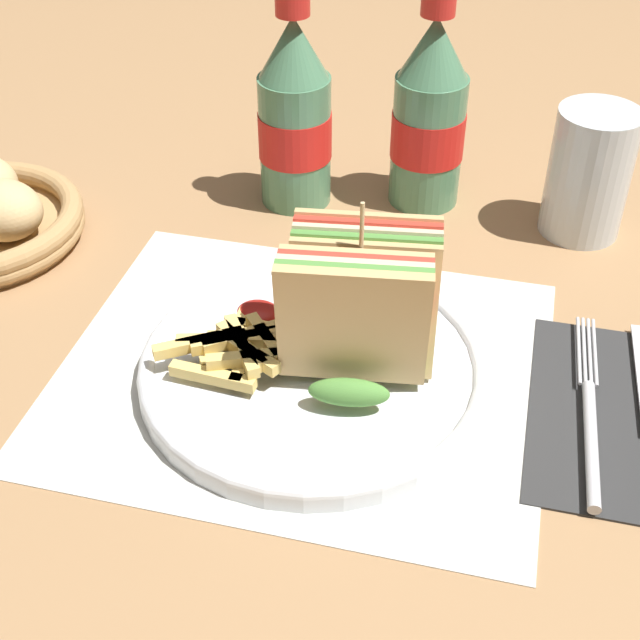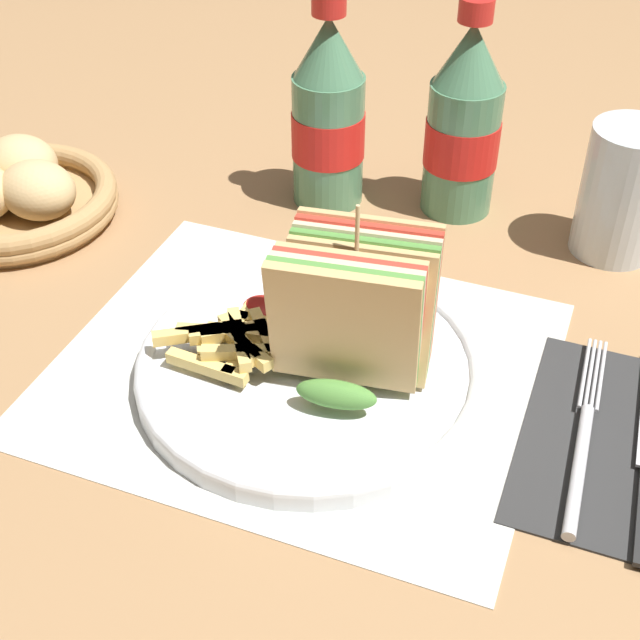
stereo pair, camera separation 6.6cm
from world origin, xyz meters
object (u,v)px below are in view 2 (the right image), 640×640
Objects in this scene: club_sandwich at (354,312)px; glass_near at (623,192)px; fork at (582,447)px; coke_bottle_far at (464,125)px; plate_main at (310,367)px; bread_basket at (15,196)px; coke_bottle_near at (328,117)px.

club_sandwich reaches higher than glass_near.
fork is (0.17, -0.01, -0.06)m from club_sandwich.
club_sandwich is at bearing 173.99° from fork.
coke_bottle_far is 0.15m from glass_near.
coke_bottle_far is (0.04, 0.28, 0.08)m from plate_main.
club_sandwich is at bearing -121.69° from glass_near.
glass_near is at bearing 53.70° from plate_main.
glass_near reaches higher than plate_main.
coke_bottle_far is at bearing 172.13° from glass_near.
plate_main is 1.32× the size of fork.
glass_near reaches higher than fork.
fork is at bearing -12.27° from bread_basket.
plate_main is 0.20m from fork.
glass_near is at bearing 90.42° from fork.
coke_bottle_far is at bearing 81.73° from plate_main.
coke_bottle_far is at bearing 88.29° from club_sandwich.
plate_main is 1.38× the size of bread_basket.
coke_bottle_near is 0.30m from bread_basket.
bread_basket is at bearing 164.02° from club_sandwich.
fork is 0.98× the size of coke_bottle_far.
plate_main is at bearing 175.54° from fork.
bread_basket is (-0.53, -0.15, -0.04)m from glass_near.
fork is 0.98× the size of coke_bottle_near.
club_sandwich is at bearing -15.98° from bread_basket.
coke_bottle_near is 0.12m from coke_bottle_far.
glass_near is (-0.01, 0.26, 0.05)m from fork.
plate_main reaches higher than fork.
coke_bottle_near reaches higher than fork.
bread_basket is (-0.38, -0.17, -0.06)m from coke_bottle_far.
coke_bottle_near reaches higher than plate_main.
plate_main is 0.07m from club_sandwich.
fork is 0.39m from coke_bottle_near.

